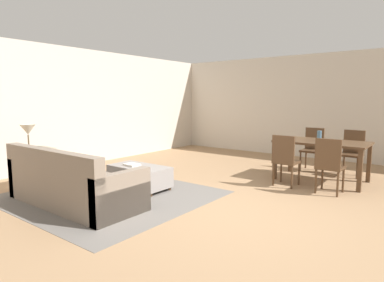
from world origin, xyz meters
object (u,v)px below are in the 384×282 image
couch (72,185)px  dining_chair_far_left (313,146)px  table_lamp (28,131)px  vase_centerpiece (319,136)px  side_table (30,161)px  dining_table (322,146)px  book_on_ottoman (132,165)px  dining_chair_near_right (329,163)px  dining_chair_far_right (352,150)px  dining_chair_near_left (285,158)px  ottoman_table (139,176)px

couch → dining_chair_far_left: 5.02m
table_lamp → vase_centerpiece: (3.86, 3.58, -0.14)m
couch → side_table: bearing=176.2°
dining_table → book_on_ottoman: 3.55m
dining_chair_near_right → dining_chair_far_right: same height
dining_chair_far_left → dining_chair_far_right: 0.80m
dining_chair_far_right → vase_centerpiece: 1.01m
dining_table → dining_chair_far_right: (0.37, 0.83, -0.15)m
side_table → dining_chair_far_left: dining_chair_far_left is taller
side_table → table_lamp: 0.54m
dining_chair_near_right → dining_chair_far_left: (-0.80, 1.72, 0.00)m
dining_chair_near_left → ottoman_table: bearing=-139.4°
dining_chair_far_left → ottoman_table: bearing=-119.4°
couch → dining_chair_near_right: size_ratio=2.43×
dining_chair_far_right → table_lamp: bearing=-133.9°
side_table → dining_table: bearing=42.7°
ottoman_table → dining_table: (2.33, 2.49, 0.44)m
dining_table → ottoman_table: bearing=-133.1°
table_lamp → ottoman_table: bearing=35.3°
dining_chair_near_left → couch: bearing=-126.2°
dining_chair_near_right → table_lamp: bearing=-147.2°
dining_chair_near_left → vase_centerpiece: vase_centerpiece is taller
dining_chair_far_right → dining_table: bearing=-114.0°
table_lamp → dining_chair_near_left: 4.51m
dining_table → book_on_ottoman: (-2.46, -2.55, -0.25)m
side_table → table_lamp: size_ratio=1.12×
table_lamp → dining_chair_near_right: size_ratio=0.57×
dining_chair_far_left → book_on_ottoman: bearing=-120.6°
couch → vase_centerpiece: vase_centerpiece is taller
dining_chair_far_right → side_table: bearing=-133.9°
dining_table → book_on_ottoman: dining_table is taller
table_lamp → dining_chair_far_left: 5.68m
dining_chair_far_left → dining_chair_far_right: (0.80, -0.04, 0.00)m
dining_chair_near_left → dining_chair_far_right: bearing=65.5°
book_on_ottoman → ottoman_table: bearing=21.7°
table_lamp → dining_chair_far_right: size_ratio=0.57×
vase_centerpiece → dining_table: bearing=28.9°
dining_chair_far_left → dining_chair_far_right: size_ratio=1.00×
dining_chair_far_right → ottoman_table: bearing=-129.1°
side_table → dining_chair_far_right: 6.16m
vase_centerpiece → book_on_ottoman: bearing=-133.8°
ottoman_table → couch: bearing=-97.5°
dining_chair_near_left → dining_chair_near_right: (0.75, -0.02, 0.00)m
vase_centerpiece → side_table: bearing=-137.1°
dining_chair_far_left → dining_chair_near_right: bearing=-65.0°
ottoman_table → dining_table: size_ratio=0.67×
couch → book_on_ottoman: bearing=88.6°
ottoman_table → dining_chair_near_right: dining_chair_near_right is taller
ottoman_table → dining_chair_far_right: dining_chair_far_right is taller
table_lamp → book_on_ottoman: 1.88m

